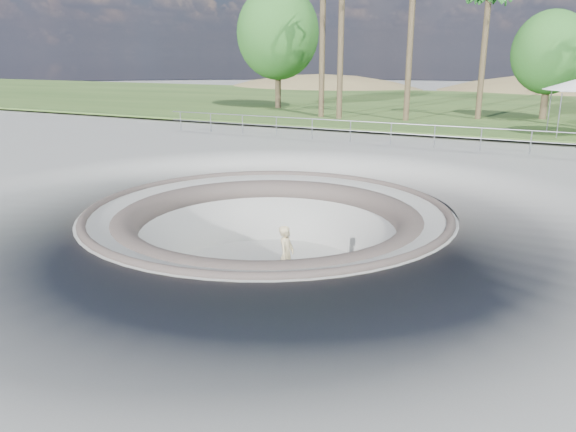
# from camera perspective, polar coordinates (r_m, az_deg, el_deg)

# --- Properties ---
(ground) EXTENTS (180.00, 180.00, 0.00)m
(ground) POSITION_cam_1_polar(r_m,az_deg,el_deg) (15.85, -2.05, 0.67)
(ground) COLOR gray
(ground) RESTS_ON ground
(skate_bowl) EXTENTS (14.00, 14.00, 4.10)m
(skate_bowl) POSITION_cam_1_polar(r_m,az_deg,el_deg) (16.44, -1.98, -5.49)
(skate_bowl) COLOR gray
(skate_bowl) RESTS_ON ground
(grass_strip) EXTENTS (180.00, 36.00, 0.12)m
(grass_strip) POSITION_cam_1_polar(r_m,az_deg,el_deg) (48.15, 17.94, 10.57)
(grass_strip) COLOR #2F4E1F
(grass_strip) RESTS_ON ground
(distant_hills) EXTENTS (103.20, 45.00, 28.60)m
(distant_hills) POSITION_cam_1_polar(r_m,az_deg,el_deg) (71.57, 23.40, 5.74)
(distant_hills) COLOR brown
(distant_hills) RESTS_ON ground
(safety_railing) EXTENTS (25.00, 0.06, 1.03)m
(safety_railing) POSITION_cam_1_polar(r_m,az_deg,el_deg) (26.69, 10.42, 8.24)
(safety_railing) COLOR gray
(safety_railing) RESTS_ON ground
(skateboard) EXTENTS (0.81, 0.47, 0.08)m
(skateboard) POSITION_cam_1_polar(r_m,az_deg,el_deg) (15.41, -0.17, -7.03)
(skateboard) COLOR olive
(skateboard) RESTS_ON ground
(skater) EXTENTS (0.46, 0.64, 1.66)m
(skater) POSITION_cam_1_polar(r_m,az_deg,el_deg) (15.09, -0.17, -4.06)
(skater) COLOR #CDB885
(skater) RESTS_ON skateboard
(bushy_tree_left) EXTENTS (6.21, 5.65, 8.96)m
(bushy_tree_left) POSITION_cam_1_polar(r_m,az_deg,el_deg) (43.63, -1.05, 18.08)
(bushy_tree_left) COLOR brown
(bushy_tree_left) RESTS_ON ground
(bushy_tree_mid) EXTENTS (4.65, 4.23, 6.71)m
(bushy_tree_mid) POSITION_cam_1_polar(r_m,az_deg,el_deg) (39.29, 25.11, 14.80)
(bushy_tree_mid) COLOR brown
(bushy_tree_mid) RESTS_ON ground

